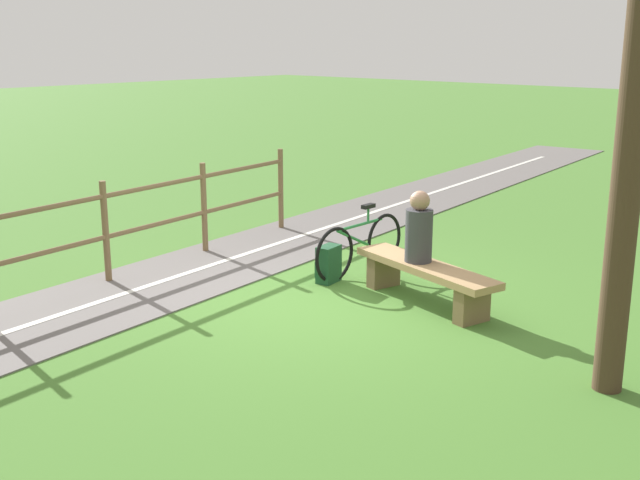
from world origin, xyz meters
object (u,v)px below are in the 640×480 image
(bench, at_px, (425,275))
(person_seated, at_px, (419,230))
(backpack, at_px, (328,264))
(tree_far_left, at_px, (627,122))
(bicycle, at_px, (360,245))

(bench, distance_m, person_seated, 0.51)
(person_seated, bearing_deg, bench, 180.00)
(backpack, bearing_deg, tree_far_left, 169.90)
(backpack, bearing_deg, person_seated, -172.02)
(backpack, relative_size, tree_far_left, 0.09)
(bench, bearing_deg, tree_far_left, 175.62)
(bicycle, relative_size, tree_far_left, 0.35)
(tree_far_left, bearing_deg, bicycle, -18.24)
(bench, bearing_deg, person_seated, -0.00)
(bench, relative_size, person_seated, 2.53)
(person_seated, distance_m, tree_far_left, 3.01)
(bench, distance_m, bicycle, 1.33)
(person_seated, relative_size, bicycle, 0.48)
(person_seated, bearing_deg, backpack, 22.09)
(bench, distance_m, backpack, 1.34)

